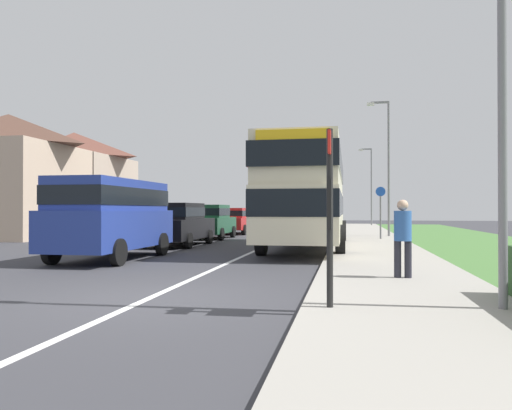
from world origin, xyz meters
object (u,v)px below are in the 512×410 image
object	(u,v)px
parked_car_dark_green	(210,220)
street_lamp_near	(494,10)
parked_car_black	(178,222)
street_lamp_mid	(387,159)
pedestrian_at_stop	(403,235)
street_lamp_far	(370,181)
double_decker_bus	(308,192)
parked_van_blue	(112,213)
parked_car_red	(234,219)
bus_stop_sign	(330,205)
cycle_route_sign	(381,210)

from	to	relation	value
parked_car_dark_green	street_lamp_near	world-z (taller)	street_lamp_near
parked_car_black	street_lamp_mid	distance (m)	11.58
pedestrian_at_stop	street_lamp_near	distance (m)	4.48
parked_car_dark_green	parked_car_black	bearing A→B (deg)	-89.93
parked_car_black	street_lamp_far	distance (m)	26.47
double_decker_bus	street_lamp_far	xyz separation A→B (m)	(3.38, 25.38, 1.78)
street_lamp_far	double_decker_bus	bearing A→B (deg)	-97.59
parked_van_blue	parked_car_black	distance (m)	5.56
parked_car_red	bus_stop_sign	distance (m)	23.02
double_decker_bus	parked_car_red	bearing A→B (deg)	116.57
parked_car_red	cycle_route_sign	size ratio (longest dim) A/B	1.78
parked_car_dark_green	parked_car_red	size ratio (longest dim) A/B	0.87
parked_van_blue	cycle_route_sign	size ratio (longest dim) A/B	1.97
street_lamp_near	street_lamp_mid	distance (m)	18.74
cycle_route_sign	bus_stop_sign	bearing A→B (deg)	-96.01
parked_van_blue	pedestrian_at_stop	size ratio (longest dim) A/B	2.97
parked_van_blue	parked_car_dark_green	xyz separation A→B (m)	(0.05, 10.44, -0.45)
parked_van_blue	parked_car_red	xyz separation A→B (m)	(0.09, 15.52, -0.51)
parked_car_black	parked_car_dark_green	bearing A→B (deg)	90.07
bus_stop_sign	cycle_route_sign	distance (m)	16.55
parked_car_black	bus_stop_sign	distance (m)	13.77
double_decker_bus	cycle_route_sign	distance (m)	5.77
cycle_route_sign	street_lamp_mid	distance (m)	3.71
double_decker_bus	street_lamp_mid	xyz separation A→B (m)	(3.43, 7.49, 1.91)
bus_stop_sign	double_decker_bus	bearing A→B (deg)	96.07
bus_stop_sign	street_lamp_mid	distance (m)	19.33
pedestrian_at_stop	street_lamp_mid	bearing A→B (deg)	86.82
parked_car_black	street_lamp_far	xyz separation A→B (m)	(8.69, 24.83, 2.98)
parked_van_blue	bus_stop_sign	xyz separation A→B (m)	(6.59, -6.56, 0.16)
pedestrian_at_stop	cycle_route_sign	xyz separation A→B (m)	(0.41, 13.21, 0.45)
pedestrian_at_stop	cycle_route_sign	bearing A→B (deg)	88.22
street_lamp_mid	street_lamp_near	bearing A→B (deg)	-89.91
cycle_route_sign	street_lamp_far	bearing A→B (deg)	88.82
double_decker_bus	parked_car_red	size ratio (longest dim) A/B	2.38
parked_car_red	street_lamp_far	world-z (taller)	street_lamp_far
parked_car_red	street_lamp_far	xyz separation A→B (m)	(8.65, 14.86, 3.06)
parked_van_blue	cycle_route_sign	xyz separation A→B (m)	(8.32, 9.89, 0.05)
parked_car_red	street_lamp_far	bearing A→B (deg)	59.80
cycle_route_sign	street_lamp_mid	xyz separation A→B (m)	(0.47, 2.59, 2.62)
parked_car_black	cycle_route_sign	bearing A→B (deg)	27.74
pedestrian_at_stop	bus_stop_sign	world-z (taller)	bus_stop_sign
parked_car_red	street_lamp_mid	bearing A→B (deg)	-19.25
parked_van_blue	parked_car_red	bearing A→B (deg)	89.66
street_lamp_near	parked_car_black	bearing A→B (deg)	126.59
parked_car_red	pedestrian_at_stop	bearing A→B (deg)	-67.47
parked_car_dark_green	cycle_route_sign	xyz separation A→B (m)	(8.27, -0.54, 0.50)
double_decker_bus	street_lamp_mid	world-z (taller)	street_lamp_mid
street_lamp_mid	parked_van_blue	bearing A→B (deg)	-125.15
bus_stop_sign	parked_car_red	bearing A→B (deg)	106.39
parked_van_blue	parked_car_black	xyz separation A→B (m)	(0.05, 5.55, -0.43)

